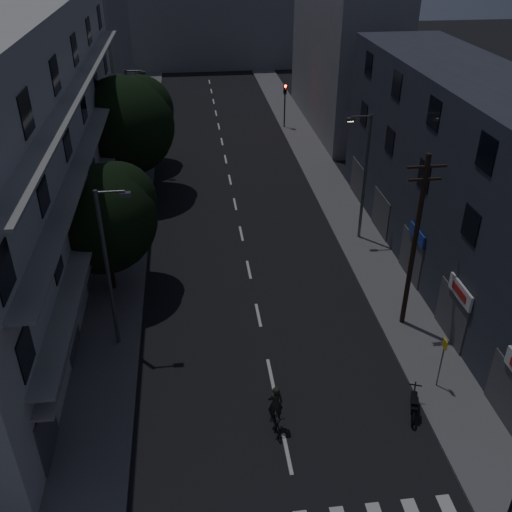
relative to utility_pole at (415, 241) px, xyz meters
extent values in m
plane|color=black|center=(-7.17, 15.62, -4.87)|extent=(160.00, 160.00, 0.00)
cube|color=#565659|center=(-14.67, 15.62, -4.79)|extent=(3.00, 90.00, 0.15)
cube|color=#565659|center=(0.33, 15.62, -4.79)|extent=(3.00, 90.00, 0.15)
cube|color=beige|center=(-7.17, -7.38, -4.86)|extent=(0.15, 2.00, 0.01)
cube|color=beige|center=(-7.17, -2.88, -4.86)|extent=(0.15, 2.00, 0.01)
cube|color=beige|center=(-7.17, 1.62, -4.86)|extent=(0.15, 2.00, 0.01)
cube|color=beige|center=(-7.17, 6.12, -4.86)|extent=(0.15, 2.00, 0.01)
cube|color=beige|center=(-7.17, 10.62, -4.86)|extent=(0.15, 2.00, 0.01)
cube|color=beige|center=(-7.17, 15.12, -4.86)|extent=(0.15, 2.00, 0.01)
cube|color=beige|center=(-7.17, 19.62, -4.86)|extent=(0.15, 2.00, 0.01)
cube|color=beige|center=(-7.17, 24.12, -4.86)|extent=(0.15, 2.00, 0.01)
cube|color=beige|center=(-7.17, 28.62, -4.86)|extent=(0.15, 2.00, 0.01)
cube|color=beige|center=(-7.17, 33.12, -4.86)|extent=(0.15, 2.00, 0.01)
cube|color=beige|center=(-7.17, 37.62, -4.86)|extent=(0.15, 2.00, 0.01)
cube|color=beige|center=(-7.17, 42.12, -4.86)|extent=(0.15, 2.00, 0.01)
cube|color=beige|center=(-7.17, 46.62, -4.86)|extent=(0.15, 2.00, 0.01)
cube|color=beige|center=(-7.17, 51.12, -4.86)|extent=(0.15, 2.00, 0.01)
cube|color=#ADAEA9|center=(-19.17, 8.62, 2.13)|extent=(6.00, 36.00, 14.00)
cube|color=black|center=(-16.15, -6.38, -2.87)|extent=(0.06, 1.60, 1.60)
cube|color=black|center=(-16.15, -0.38, -2.87)|extent=(0.06, 1.60, 1.60)
cube|color=black|center=(-16.15, 5.62, -2.87)|extent=(0.06, 1.60, 1.60)
cube|color=black|center=(-16.15, 11.62, -2.87)|extent=(0.06, 1.60, 1.60)
cube|color=black|center=(-16.15, 17.62, -2.87)|extent=(0.06, 1.60, 1.60)
cube|color=black|center=(-16.15, 23.62, -2.87)|extent=(0.06, 1.60, 1.60)
cube|color=black|center=(-16.15, -6.38, 0.33)|extent=(0.06, 1.60, 1.60)
cube|color=black|center=(-16.15, -0.38, 0.33)|extent=(0.06, 1.60, 1.60)
cube|color=black|center=(-16.15, 5.62, 0.33)|extent=(0.06, 1.60, 1.60)
cube|color=black|center=(-16.15, 11.62, 0.33)|extent=(0.06, 1.60, 1.60)
cube|color=black|center=(-16.15, 17.62, 0.33)|extent=(0.06, 1.60, 1.60)
cube|color=black|center=(-16.15, 23.62, 0.33)|extent=(0.06, 1.60, 1.60)
cube|color=black|center=(-16.15, -6.38, 3.53)|extent=(0.06, 1.60, 1.60)
cube|color=black|center=(-16.15, -0.38, 3.53)|extent=(0.06, 1.60, 1.60)
cube|color=black|center=(-16.15, 5.62, 3.53)|extent=(0.06, 1.60, 1.60)
cube|color=black|center=(-16.15, 11.62, 3.53)|extent=(0.06, 1.60, 1.60)
cube|color=black|center=(-16.15, 17.62, 3.53)|extent=(0.06, 1.60, 1.60)
cube|color=black|center=(-16.15, 23.62, 3.53)|extent=(0.06, 1.60, 1.60)
cube|color=black|center=(-16.15, -0.38, 6.73)|extent=(0.06, 1.60, 1.60)
cube|color=black|center=(-16.15, 5.62, 6.73)|extent=(0.06, 1.60, 1.60)
cube|color=black|center=(-16.15, 11.62, 6.73)|extent=(0.06, 1.60, 1.60)
cube|color=black|center=(-16.15, 17.62, 6.73)|extent=(0.06, 1.60, 1.60)
cube|color=black|center=(-16.15, 23.62, 6.73)|extent=(0.06, 1.60, 1.60)
cube|color=gray|center=(-15.67, 8.62, -0.87)|extent=(1.00, 32.40, 0.12)
cube|color=gray|center=(-15.67, 8.62, 2.33)|extent=(1.00, 32.40, 0.12)
cube|color=gray|center=(-15.67, 8.62, 5.53)|extent=(1.00, 32.40, 0.12)
cube|color=gray|center=(-15.77, 8.62, -1.77)|extent=(0.80, 32.40, 0.12)
cube|color=#424247|center=(-16.14, -6.38, -3.47)|extent=(0.06, 2.40, 2.40)
cube|color=#424247|center=(-16.14, -0.38, -3.47)|extent=(0.06, 2.40, 2.40)
cube|color=#424247|center=(-16.14, 5.62, -3.47)|extent=(0.06, 2.40, 2.40)
cube|color=#424247|center=(-16.14, 11.62, -3.47)|extent=(0.06, 2.40, 2.40)
cube|color=#424247|center=(-16.14, 17.62, -3.47)|extent=(0.06, 2.40, 2.40)
cube|color=#424247|center=(-16.14, 23.62, -3.47)|extent=(0.06, 2.40, 2.40)
cube|color=#2B2F3A|center=(4.83, 4.62, 0.63)|extent=(6.00, 28.00, 11.00)
cube|color=black|center=(1.81, -1.38, 1.43)|extent=(0.06, 1.40, 1.50)
cube|color=black|center=(1.81, 4.12, 1.43)|extent=(0.06, 1.40, 1.50)
cube|color=black|center=(1.81, 9.62, 1.43)|extent=(0.06, 1.40, 1.50)
cube|color=black|center=(1.81, 15.12, 1.43)|extent=(0.06, 1.40, 1.50)
cube|color=black|center=(1.81, -1.38, 4.73)|extent=(0.06, 1.40, 1.50)
cube|color=black|center=(1.81, 4.12, 4.73)|extent=(0.06, 1.40, 1.50)
cube|color=black|center=(1.81, 9.62, 4.73)|extent=(0.06, 1.40, 1.50)
cube|color=black|center=(1.81, 15.12, 4.73)|extent=(0.06, 1.40, 1.50)
cube|color=#424247|center=(1.80, -6.88, -3.47)|extent=(0.06, 3.00, 2.60)
cube|color=#424247|center=(1.80, -1.38, -3.47)|extent=(0.06, 3.00, 2.60)
cube|color=#424247|center=(1.80, 4.12, -3.47)|extent=(0.06, 3.00, 2.60)
cube|color=#424247|center=(1.80, 9.62, -3.47)|extent=(0.06, 3.00, 2.60)
cube|color=#424247|center=(1.80, 15.12, -3.47)|extent=(0.06, 3.00, 2.60)
cube|color=silver|center=(1.73, -1.88, -1.77)|extent=(0.12, 2.20, 0.80)
cube|color=#B21414|center=(1.65, -1.88, -1.77)|extent=(0.02, 1.40, 0.36)
cube|color=navy|center=(1.73, 3.62, -1.77)|extent=(0.12, 2.00, 0.70)
cube|color=slate|center=(-19.17, 38.62, 3.13)|extent=(6.00, 20.00, 16.00)
cube|color=slate|center=(4.83, 32.62, 1.63)|extent=(6.00, 20.00, 13.00)
cube|color=slate|center=(-7.17, 60.62, 0.13)|extent=(24.00, 8.00, 10.00)
cylinder|color=black|center=(-14.95, 5.02, -2.80)|extent=(0.44, 0.44, 3.84)
sphere|color=black|center=(-14.95, 5.02, -0.49)|extent=(5.77, 5.77, 5.77)
sphere|color=black|center=(-14.09, 5.74, 0.23)|extent=(4.04, 4.04, 4.04)
sphere|color=black|center=(-15.67, 4.44, -0.06)|extent=(3.75, 3.75, 3.75)
cylinder|color=black|center=(-14.60, 17.84, -2.41)|extent=(0.44, 0.44, 4.60)
sphere|color=black|center=(-14.60, 17.84, 0.35)|extent=(6.93, 6.93, 6.93)
sphere|color=black|center=(-13.56, 18.71, 1.21)|extent=(4.85, 4.85, 4.85)
sphere|color=black|center=(-15.47, 17.15, 0.87)|extent=(4.51, 4.51, 4.51)
cylinder|color=black|center=(-14.72, 23.60, -2.84)|extent=(0.44, 0.44, 3.76)
sphere|color=black|center=(-14.72, 23.60, -0.58)|extent=(5.61, 5.61, 5.61)
sphere|color=black|center=(-13.88, 24.30, 0.12)|extent=(3.93, 3.93, 3.93)
sphere|color=black|center=(-15.42, 23.04, -0.16)|extent=(3.65, 3.65, 3.65)
cylinder|color=black|center=(-0.81, 31.78, -3.12)|extent=(0.12, 0.12, 3.20)
cube|color=black|center=(-0.81, 31.78, -1.07)|extent=(0.28, 0.22, 0.90)
sphere|color=#FF0C05|center=(-0.81, 31.63, -0.74)|extent=(0.22, 0.22, 0.22)
sphere|color=#3F330C|center=(-0.81, 31.63, -1.04)|extent=(0.22, 0.22, 0.22)
sphere|color=black|center=(-0.81, 31.63, -1.34)|extent=(0.22, 0.22, 0.22)
cylinder|color=black|center=(-13.43, 31.24, -3.12)|extent=(0.12, 0.12, 3.20)
cube|color=black|center=(-13.43, 31.24, -1.07)|extent=(0.28, 0.22, 0.90)
sphere|color=black|center=(-13.43, 31.09, -0.74)|extent=(0.22, 0.22, 0.22)
sphere|color=#3F330C|center=(-13.43, 31.09, -1.04)|extent=(0.22, 0.22, 0.22)
sphere|color=#0CFF26|center=(-13.43, 31.09, -1.34)|extent=(0.22, 0.22, 0.22)
cylinder|color=#525659|center=(-14.19, 0.12, -0.72)|extent=(0.18, 0.18, 8.00)
cylinder|color=#525659|center=(-13.59, 0.12, 3.18)|extent=(1.20, 0.10, 0.10)
cube|color=#525659|center=(-12.99, 0.12, 3.03)|extent=(0.45, 0.25, 0.18)
cube|color=#4C4C4C|center=(-12.99, 0.12, 2.93)|extent=(0.35, 0.18, 0.04)
cylinder|color=#515558|center=(0.29, 9.03, -0.72)|extent=(0.18, 0.18, 8.00)
cylinder|color=#515558|center=(-0.31, 9.03, 3.18)|extent=(1.20, 0.10, 0.10)
cube|color=#515558|center=(-0.91, 9.03, 3.03)|extent=(0.45, 0.25, 0.18)
cube|color=#FFD88C|center=(-0.91, 9.03, 2.93)|extent=(0.35, 0.18, 0.04)
cylinder|color=#56575E|center=(-14.55, 22.03, -0.72)|extent=(0.18, 0.18, 8.00)
cylinder|color=#56575E|center=(-13.95, 22.03, 3.18)|extent=(1.20, 0.10, 0.10)
cube|color=#56575E|center=(-13.35, 22.03, 3.03)|extent=(0.45, 0.25, 0.18)
cube|color=#4C4C4C|center=(-13.35, 22.03, 2.93)|extent=(0.35, 0.18, 0.04)
cylinder|color=black|center=(0.00, 0.00, -0.22)|extent=(0.24, 0.24, 9.00)
cube|color=black|center=(0.00, 0.00, 3.68)|extent=(1.80, 0.10, 0.10)
cube|color=black|center=(0.00, 0.00, 3.08)|extent=(1.50, 0.10, 0.10)
cylinder|color=#595B60|center=(-0.05, -4.62, -3.47)|extent=(0.06, 0.06, 2.50)
cube|color=yellow|center=(-0.05, -4.62, -2.42)|extent=(0.05, 0.35, 0.45)
torus|color=black|center=(-1.84, -6.52, -4.58)|extent=(0.34, 0.68, 0.69)
torus|color=black|center=(-1.44, -5.43, -4.58)|extent=(0.34, 0.68, 0.69)
cube|color=black|center=(-1.64, -5.97, -4.27)|extent=(0.60, 1.08, 0.34)
cube|color=black|center=(-1.69, -6.11, -4.01)|extent=(0.42, 0.51, 0.10)
cylinder|color=black|center=(-1.45, -5.47, -4.14)|extent=(0.20, 0.42, 0.81)
cube|color=black|center=(-1.42, -5.38, -3.85)|extent=(0.51, 0.22, 0.04)
imported|color=black|center=(-7.45, -5.98, -4.42)|extent=(0.69, 1.73, 0.89)
imported|color=black|center=(-7.45, -5.98, -3.57)|extent=(0.65, 0.44, 1.71)
camera|label=1|loc=(-10.20, -22.16, 12.98)|focal=40.00mm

